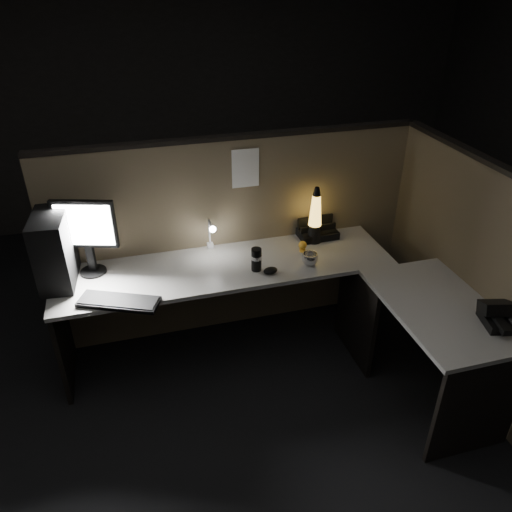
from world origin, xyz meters
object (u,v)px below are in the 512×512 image
object	(u,v)px
keyboard	(119,302)
monitor	(86,230)
pc_tower	(55,248)
lava_lamp	(315,219)
desk_phone	(503,315)

from	to	relation	value
keyboard	monitor	bearing A→B (deg)	134.09
pc_tower	monitor	world-z (taller)	monitor
keyboard	lava_lamp	xyz separation A→B (m)	(1.43, 0.42, 0.17)
keyboard	lava_lamp	world-z (taller)	lava_lamp
pc_tower	desk_phone	bearing A→B (deg)	-20.67
monitor	lava_lamp	bearing A→B (deg)	16.99
monitor	keyboard	bearing A→B (deg)	-53.32
lava_lamp	desk_phone	size ratio (longest dim) A/B	1.54
monitor	pc_tower	bearing A→B (deg)	-152.05
pc_tower	lava_lamp	size ratio (longest dim) A/B	1.09
monitor	lava_lamp	size ratio (longest dim) A/B	1.20
monitor	lava_lamp	distance (m)	1.58
pc_tower	lava_lamp	bearing A→B (deg)	5.91
monitor	desk_phone	size ratio (longest dim) A/B	1.86
desk_phone	pc_tower	bearing A→B (deg)	168.61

